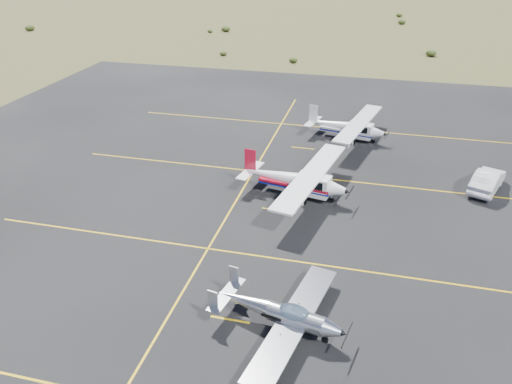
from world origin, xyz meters
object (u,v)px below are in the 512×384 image
at_px(aircraft_cessna, 295,179).
at_px(aircraft_plain, 347,126).
at_px(aircraft_low_wing, 281,313).
at_px(sedan, 487,180).

distance_m(aircraft_cessna, aircraft_plain, 11.99).
relative_size(aircraft_cessna, aircraft_plain, 1.09).
relative_size(aircraft_low_wing, aircraft_plain, 0.83).
bearing_deg(aircraft_plain, sedan, -22.73).
bearing_deg(sedan, aircraft_low_wing, 78.33).
xyz_separation_m(aircraft_low_wing, sedan, (11.59, 17.47, -0.13)).
distance_m(aircraft_cessna, sedan, 13.92).
height_order(aircraft_low_wing, aircraft_cessna, aircraft_cessna).
height_order(aircraft_plain, sedan, aircraft_plain).
bearing_deg(sedan, aircraft_cessna, 39.18).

